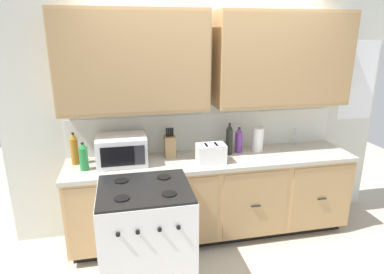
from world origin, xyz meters
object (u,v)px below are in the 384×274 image
object	(u,v)px
stove_range	(147,238)
knife_block	(170,146)
microwave	(122,150)
toaster	(211,154)
bottle_amber	(74,149)
bottle_green	(84,157)
bottle_violet	(239,140)
bottle_dark	(229,139)
paper_towel_roll	(258,139)

from	to	relation	value
stove_range	knife_block	size ratio (longest dim) A/B	3.06
microwave	toaster	world-z (taller)	microwave
microwave	bottle_amber	distance (m)	0.46
microwave	knife_block	world-z (taller)	knife_block
stove_range	toaster	size ratio (longest dim) A/B	3.39
stove_range	bottle_green	xyz separation A→B (m)	(-0.51, 0.58, 0.56)
microwave	bottle_violet	world-z (taller)	microwave
knife_block	bottle_green	bearing A→B (deg)	-167.06
microwave	bottle_green	world-z (taller)	microwave
bottle_dark	bottle_violet	xyz separation A→B (m)	(0.12, 0.04, -0.03)
paper_towel_roll	bottle_green	world-z (taller)	bottle_green
bottle_amber	stove_range	bearing A→B (deg)	-50.78
paper_towel_roll	bottle_amber	xyz separation A→B (m)	(-1.90, 0.01, 0.03)
knife_block	bottle_violet	distance (m)	0.75
paper_towel_roll	bottle_green	size ratio (longest dim) A/B	0.96
stove_range	knife_block	xyz separation A→B (m)	(0.32, 0.77, 0.55)
stove_range	bottle_green	bearing A→B (deg)	131.65
microwave	bottle_dark	distance (m)	1.11
knife_block	bottle_dark	world-z (taller)	bottle_dark
paper_towel_roll	bottle_dark	distance (m)	0.34
stove_range	bottle_dark	world-z (taller)	bottle_dark
paper_towel_roll	bottle_violet	distance (m)	0.22
bottle_violet	paper_towel_roll	bearing A→B (deg)	-2.49
stove_range	toaster	distance (m)	1.01
paper_towel_roll	bottle_amber	distance (m)	1.90
knife_block	paper_towel_roll	size ratio (longest dim) A/B	1.19
microwave	knife_block	distance (m)	0.50
toaster	knife_block	xyz separation A→B (m)	(-0.37, 0.26, 0.02)
microwave	knife_block	size ratio (longest dim) A/B	1.55
bottle_dark	bottle_violet	bearing A→B (deg)	18.20
stove_range	bottle_amber	size ratio (longest dim) A/B	2.97
paper_towel_roll	bottle_violet	xyz separation A→B (m)	(-0.22, 0.01, 0.00)
paper_towel_roll	bottle_violet	world-z (taller)	bottle_violet
stove_range	bottle_dark	xyz separation A→B (m)	(0.95, 0.71, 0.60)
bottle_dark	toaster	bearing A→B (deg)	-141.49
knife_block	bottle_amber	world-z (taller)	bottle_amber
bottle_violet	microwave	bearing A→B (deg)	-176.31
bottle_amber	bottle_dark	bearing A→B (deg)	-1.59
knife_block	toaster	bearing A→B (deg)	-35.09
knife_block	paper_towel_roll	world-z (taller)	knife_block
bottle_green	bottle_violet	xyz separation A→B (m)	(1.58, 0.17, 0.00)
paper_towel_roll	knife_block	bearing A→B (deg)	178.20
bottle_dark	bottle_violet	world-z (taller)	bottle_dark
bottle_dark	bottle_green	size ratio (longest dim) A/B	1.26
bottle_amber	paper_towel_roll	bearing A→B (deg)	-0.39
bottle_green	bottle_violet	distance (m)	1.59
bottle_amber	toaster	bearing A→B (deg)	-10.53
stove_range	bottle_violet	bearing A→B (deg)	35.08
microwave	bottle_green	distance (m)	0.36
bottle_dark	paper_towel_roll	bearing A→B (deg)	5.20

